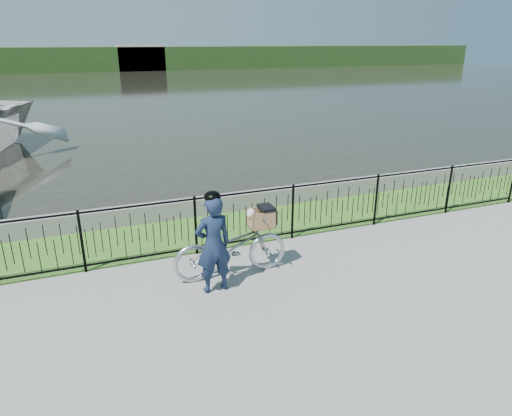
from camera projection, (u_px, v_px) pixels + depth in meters
name	position (u px, v px, depth m)	size (l,w,h in m)	color
ground	(279.00, 283.00, 7.63)	(120.00, 120.00, 0.00)	gray
grass_strip	(230.00, 227.00, 9.90)	(60.00, 2.00, 0.01)	#3B6B21
water	(111.00, 91.00, 36.48)	(120.00, 120.00, 0.00)	black
quay_wall	(217.00, 204.00, 10.71)	(60.00, 0.30, 0.40)	gray
fence	(246.00, 218.00, 8.83)	(14.00, 0.06, 1.15)	black
far_treeline	(92.00, 59.00, 59.56)	(120.00, 6.00, 3.00)	#254219
far_building_right	(141.00, 58.00, 60.26)	(6.00, 3.00, 3.20)	#A49384
bicycle_rig	(231.00, 246.00, 7.73)	(2.00, 0.70, 1.20)	#B2B9BF
cyclist	(213.00, 243.00, 7.14)	(0.62, 0.44, 1.68)	#16223D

